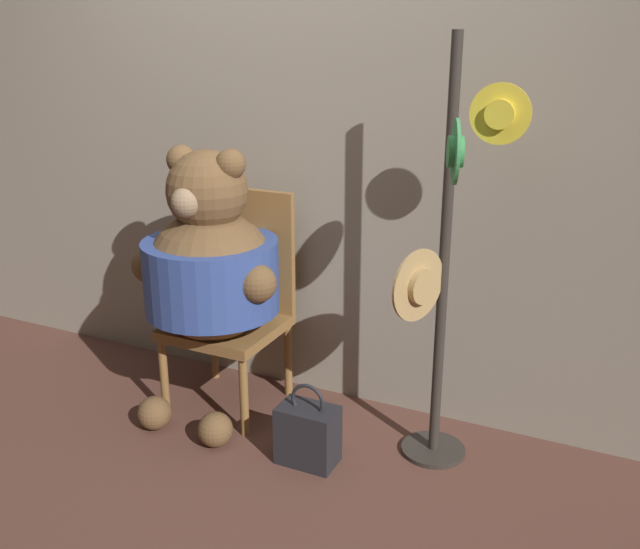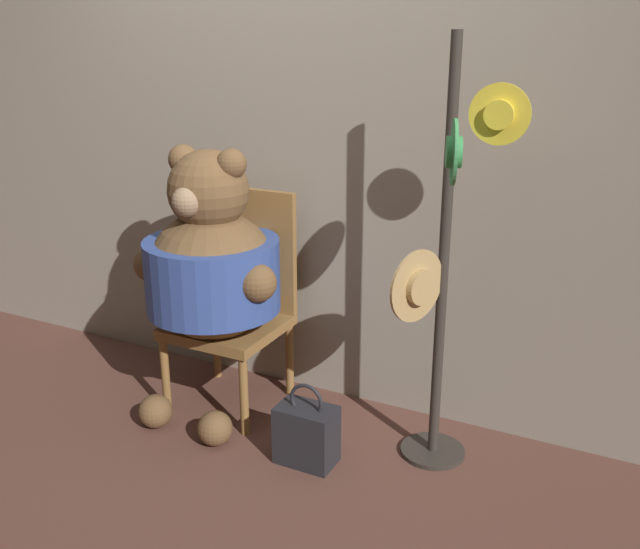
# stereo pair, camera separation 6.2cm
# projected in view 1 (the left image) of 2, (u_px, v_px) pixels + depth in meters

# --- Properties ---
(ground_plane) EXTENTS (14.00, 14.00, 0.00)m
(ground_plane) POSITION_uv_depth(u_px,v_px,m) (234.00, 447.00, 3.17)
(ground_plane) COLOR brown
(wall_back) EXTENTS (8.00, 0.10, 2.28)m
(wall_back) POSITION_uv_depth(u_px,v_px,m) (304.00, 167.00, 3.41)
(wall_back) COLOR gray
(wall_back) RESTS_ON ground_plane
(chair) EXTENTS (0.50, 0.48, 1.04)m
(chair) POSITION_uv_depth(u_px,v_px,m) (236.00, 298.00, 3.45)
(chair) COLOR olive
(chair) RESTS_ON ground_plane
(teddy_bear) EXTENTS (0.75, 0.66, 1.28)m
(teddy_bear) POSITION_uv_depth(u_px,v_px,m) (210.00, 267.00, 3.24)
(teddy_bear) COLOR brown
(teddy_bear) RESTS_ON ground_plane
(hat_display_rack) EXTENTS (0.43, 0.42, 1.76)m
(hat_display_rack) POSITION_uv_depth(u_px,v_px,m) (444.00, 268.00, 2.80)
(hat_display_rack) COLOR #332D28
(hat_display_rack) RESTS_ON ground_plane
(handbag_on_ground) EXTENTS (0.25, 0.16, 0.37)m
(handbag_on_ground) POSITION_uv_depth(u_px,v_px,m) (308.00, 434.00, 3.02)
(handbag_on_ground) COLOR #232328
(handbag_on_ground) RESTS_ON ground_plane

